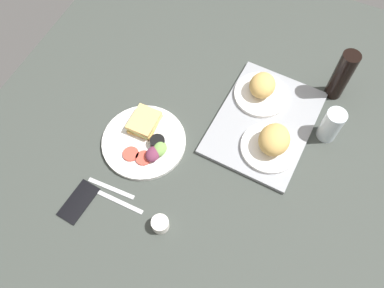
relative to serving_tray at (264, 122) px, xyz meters
The scene contains 11 objects.
ground_plane 29.31cm from the serving_tray, 50.59° to the right, with size 190.00×150.00×3.00cm, color #383D38.
serving_tray is the anchor object (origin of this frame).
bread_plate_near 12.45cm from the serving_tray, 153.31° to the right, with size 20.12×20.12×8.84cm.
bread_plate_far 11.90cm from the serving_tray, 29.97° to the left, with size 19.87×19.87×9.74cm.
plate_with_salad 43.33cm from the serving_tray, 55.66° to the right, with size 29.64×29.64×5.40cm.
drinking_glass 23.01cm from the serving_tray, 101.69° to the left, with size 6.83×6.83×13.57cm, color silver.
soda_bottle 32.02cm from the serving_tray, 140.59° to the left, with size 6.40×6.40×21.36cm, color black.
espresso_cup 52.71cm from the serving_tray, 19.31° to the right, with size 5.60×5.60×4.00cm, color silver.
fork 59.08cm from the serving_tray, 40.25° to the right, with size 17.00×1.40×0.50cm, color #B7B7BC.
knife 59.00cm from the serving_tray, 35.40° to the right, with size 19.00×1.40×0.50cm, color #B7B7BC.
cell_phone 70.34cm from the serving_tray, 40.39° to the right, with size 14.40×7.20×0.80cm, color black.
Camera 1 is at (59.72, 28.96, 122.05)cm, focal length 36.55 mm.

